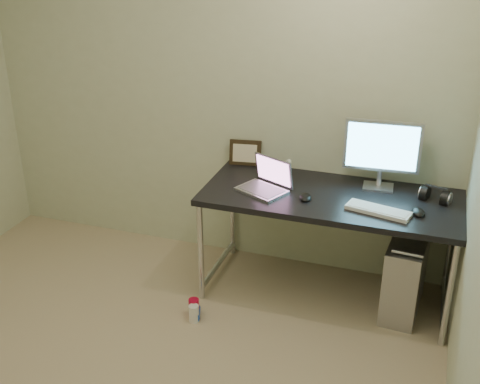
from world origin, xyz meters
The scene contains 16 objects.
wall_back centered at (0.00, 1.75, 1.25)m, with size 3.50×0.02×2.50m, color beige.
desk centered at (0.93, 1.39, 0.67)m, with size 1.65×0.72×0.75m.
tower_computer centered at (1.44, 1.37, 0.26)m, with size 0.26×0.52×0.55m.
cable_a centered at (1.39, 1.70, 0.40)m, with size 0.01×0.01×0.70m, color black.
cable_b centered at (1.48, 1.68, 0.38)m, with size 0.01×0.01×0.72m, color black.
can_red centered at (0.17, 0.86, 0.06)m, with size 0.07×0.07×0.12m, color #B00426.
can_white centered at (0.19, 0.80, 0.06)m, with size 0.07×0.07×0.12m, color white.
can_blue centered at (0.18, 0.84, 0.03)m, with size 0.06×0.06×0.12m, color blue.
laptop centered at (0.51, 1.34, 0.80)m, with size 0.38×0.35×0.21m.
monitor centered at (1.20, 1.61, 1.02)m, with size 0.49×0.15×0.46m.
keyboard centered at (1.24, 1.23, 0.76)m, with size 0.39×0.13×0.02m, color white.
mouse_right centered at (1.47, 1.29, 0.77)m, with size 0.08×0.12×0.04m, color black.
mouse_left centered at (0.78, 1.28, 0.77)m, with size 0.07×0.12×0.04m, color black.
headphones centered at (1.56, 1.51, 0.78)m, with size 0.21×0.12×0.12m.
picture_frame centered at (0.24, 1.71, 0.84)m, with size 0.23×0.03×0.18m, color black.
webcam centered at (0.58, 1.62, 0.83)m, with size 0.04×0.04×0.11m.
Camera 1 is at (1.48, -2.12, 2.38)m, focal length 45.00 mm.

